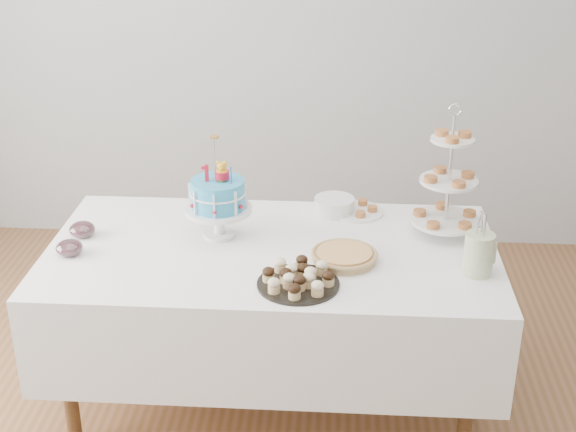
# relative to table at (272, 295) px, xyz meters

# --- Properties ---
(walls) EXTENTS (5.04, 4.04, 2.70)m
(walls) POSITION_rel_table_xyz_m (0.00, -0.30, 0.81)
(walls) COLOR #A5A7AA
(walls) RESTS_ON floor
(table) EXTENTS (1.92, 1.02, 0.77)m
(table) POSITION_rel_table_xyz_m (0.00, 0.00, 0.00)
(table) COLOR white
(table) RESTS_ON floor
(birthday_cake) EXTENTS (0.29, 0.29, 0.45)m
(birthday_cake) POSITION_rel_table_xyz_m (-0.24, 0.10, 0.35)
(birthday_cake) COLOR white
(birthday_cake) RESTS_ON table
(cupcake_tray) EXTENTS (0.33, 0.33, 0.07)m
(cupcake_tray) POSITION_rel_table_xyz_m (0.13, -0.31, 0.26)
(cupcake_tray) COLOR black
(cupcake_tray) RESTS_ON table
(pie) EXTENTS (0.28, 0.28, 0.04)m
(pie) POSITION_rel_table_xyz_m (0.31, -0.10, 0.25)
(pie) COLOR tan
(pie) RESTS_ON table
(tiered_stand) EXTENTS (0.31, 0.31, 0.60)m
(tiered_stand) POSITION_rel_table_xyz_m (0.75, 0.20, 0.48)
(tiered_stand) COLOR silver
(tiered_stand) RESTS_ON table
(plate_stack) EXTENTS (0.19, 0.19, 0.07)m
(plate_stack) POSITION_rel_table_xyz_m (0.26, 0.39, 0.26)
(plate_stack) COLOR white
(plate_stack) RESTS_ON table
(pastry_plate) EXTENTS (0.25, 0.25, 0.04)m
(pastry_plate) POSITION_rel_table_xyz_m (0.37, 0.40, 0.24)
(pastry_plate) COLOR white
(pastry_plate) RESTS_ON table
(jam_bowl_a) EXTENTS (0.11, 0.11, 0.07)m
(jam_bowl_a) POSITION_rel_table_xyz_m (-0.84, -0.12, 0.26)
(jam_bowl_a) COLOR silver
(jam_bowl_a) RESTS_ON table
(jam_bowl_b) EXTENTS (0.11, 0.11, 0.07)m
(jam_bowl_b) POSITION_rel_table_xyz_m (-0.84, 0.06, 0.26)
(jam_bowl_b) COLOR silver
(jam_bowl_b) RESTS_ON table
(utensil_pitcher) EXTENTS (0.13, 0.12, 0.27)m
(utensil_pitcher) POSITION_rel_table_xyz_m (0.84, -0.17, 0.32)
(utensil_pitcher) COLOR #ECE6CC
(utensil_pitcher) RESTS_ON table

